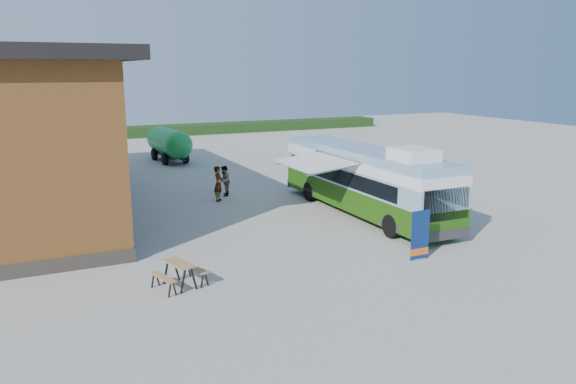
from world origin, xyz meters
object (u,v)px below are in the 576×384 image
slurry_tanker (169,143)px  bus (364,178)px  banner (420,240)px  person_b (224,181)px  picnic_table (179,269)px  person_a (218,184)px

slurry_tanker → bus: bearing=-80.5°
slurry_tanker → banner: bearing=-87.8°
banner → person_b: size_ratio=1.11×
banner → picnic_table: banner is taller
person_b → picnic_table: bearing=-1.8°
person_a → person_b: 1.22m
bus → person_b: size_ratio=7.09×
banner → slurry_tanker: bearing=96.7°
bus → person_b: bearing=126.7°
bus → person_a: (-5.39, 5.37, -0.79)m
bus → slurry_tanker: size_ratio=1.76×
bus → slurry_tanker: bus is taller
slurry_tanker → person_b: bearing=-94.7°
person_b → banner: bearing=36.4°
picnic_table → slurry_tanker: slurry_tanker is taller
person_a → bus: bearing=-99.8°
person_a → slurry_tanker: slurry_tanker is taller
banner → bus: bearing=74.8°
banner → person_a: size_ratio=0.99×
banner → slurry_tanker: (-2.88, 25.41, 0.67)m
picnic_table → bus: bearing=11.3°
banner → picnic_table: bearing=172.7°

